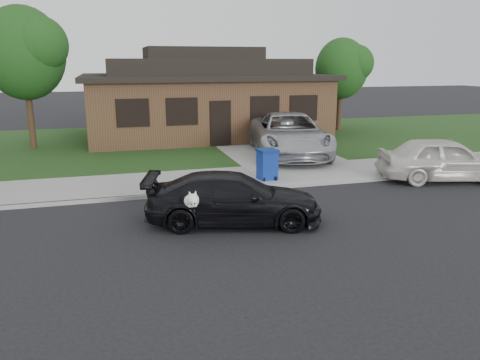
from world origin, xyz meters
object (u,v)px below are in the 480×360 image
object	(u,v)px
white_compact	(445,159)
recycling_bin	(267,164)
sedan	(233,199)
minivan	(289,134)

from	to	relation	value
white_compact	recycling_bin	xyz separation A→B (m)	(-6.01, 1.39, -0.11)
sedan	recycling_bin	distance (m)	4.27
sedan	minivan	bearing A→B (deg)	-16.47
minivan	recycling_bin	distance (m)	4.48
sedan	white_compact	distance (m)	8.51
white_compact	recycling_bin	distance (m)	6.17
sedan	minivan	distance (m)	8.74
white_compact	minivan	bearing A→B (deg)	50.52
sedan	white_compact	world-z (taller)	white_compact
minivan	recycling_bin	size ratio (longest dim) A/B	6.10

